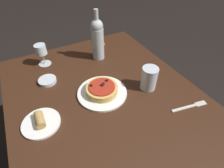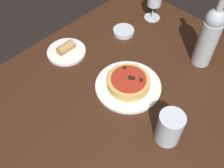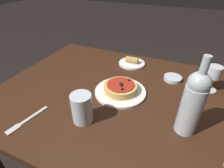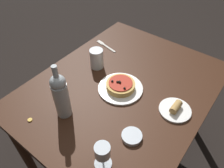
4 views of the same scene
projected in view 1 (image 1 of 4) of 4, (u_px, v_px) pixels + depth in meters
name	position (u px, v px, depth m)	size (l,w,h in m)	color
ground_plane	(108.00, 160.00, 1.42)	(14.00, 14.00, 0.00)	black
dining_table	(106.00, 108.00, 0.98)	(1.22, 0.96, 0.74)	#381E11
dinner_plate	(102.00, 93.00, 0.93)	(0.26, 0.26, 0.01)	white
pizza	(102.00, 89.00, 0.91)	(0.17, 0.17, 0.05)	tan
wine_glass	(41.00, 51.00, 1.07)	(0.08, 0.08, 0.14)	silver
wine_bottle	(98.00, 39.00, 1.10)	(0.08, 0.08, 0.32)	#B2BCC1
water_cup	(149.00, 78.00, 0.93)	(0.09, 0.09, 0.13)	silver
side_bowl	(47.00, 81.00, 1.00)	(0.10, 0.10, 0.02)	silver
fork	(191.00, 106.00, 0.87)	(0.06, 0.19, 0.00)	beige
side_plate	(41.00, 122.00, 0.78)	(0.17, 0.17, 0.05)	white
bottle_cap	(103.00, 44.00, 1.32)	(0.02, 0.02, 0.01)	gold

